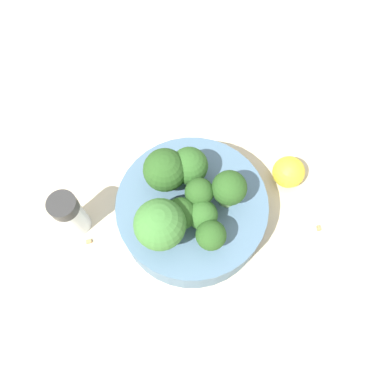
# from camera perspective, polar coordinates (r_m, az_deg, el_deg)

# --- Properties ---
(ground_plane) EXTENTS (3.00, 3.00, 0.00)m
(ground_plane) POSITION_cam_1_polar(r_m,az_deg,el_deg) (0.51, 0.00, -3.95)
(ground_plane) COLOR beige
(bowl) EXTENTS (0.19, 0.19, 0.05)m
(bowl) POSITION_cam_1_polar(r_m,az_deg,el_deg) (0.48, 0.00, -2.90)
(bowl) COLOR slate
(bowl) RESTS_ON ground_plane
(broccoli_floret_0) EXTENTS (0.03, 0.03, 0.05)m
(broccoli_floret_0) POSITION_cam_1_polar(r_m,az_deg,el_deg) (0.43, 1.05, 0.36)
(broccoli_floret_0) COLOR #7A9E5B
(broccoli_floret_0) RESTS_ON bowl
(broccoli_floret_1) EXTENTS (0.04, 0.04, 0.04)m
(broccoli_floret_1) POSITION_cam_1_polar(r_m,az_deg,el_deg) (0.43, 1.60, -3.59)
(broccoli_floret_1) COLOR #8EB770
(broccoli_floret_1) RESTS_ON bowl
(broccoli_floret_2) EXTENTS (0.04, 0.04, 0.04)m
(broccoli_floret_2) POSITION_cam_1_polar(r_m,az_deg,el_deg) (0.43, -1.69, -3.35)
(broccoli_floret_2) COLOR #84AD66
(broccoli_floret_2) RESTS_ON bowl
(broccoli_floret_3) EXTENTS (0.03, 0.03, 0.05)m
(broccoli_floret_3) POSITION_cam_1_polar(r_m,az_deg,el_deg) (0.42, 2.90, -6.66)
(broccoli_floret_3) COLOR #84AD66
(broccoli_floret_3) RESTS_ON bowl
(broccoli_floret_4) EXTENTS (0.05, 0.05, 0.06)m
(broccoli_floret_4) POSITION_cam_1_polar(r_m,az_deg,el_deg) (0.44, -4.13, 3.27)
(broccoli_floret_4) COLOR #8EB770
(broccoli_floret_4) RESTS_ON bowl
(broccoli_floret_5) EXTENTS (0.06, 0.06, 0.07)m
(broccoli_floret_5) POSITION_cam_1_polar(r_m,az_deg,el_deg) (0.41, -4.89, -5.01)
(broccoli_floret_5) COLOR #7A9E5B
(broccoli_floret_5) RESTS_ON bowl
(broccoli_floret_6) EXTENTS (0.05, 0.05, 0.06)m
(broccoli_floret_6) POSITION_cam_1_polar(r_m,az_deg,el_deg) (0.45, -0.31, 3.93)
(broccoli_floret_6) COLOR #7A9E5B
(broccoli_floret_6) RESTS_ON bowl
(broccoli_floret_7) EXTENTS (0.04, 0.04, 0.06)m
(broccoli_floret_7) POSITION_cam_1_polar(r_m,az_deg,el_deg) (0.43, 5.71, 0.13)
(broccoli_floret_7) COLOR #84AD66
(broccoli_floret_7) RESTS_ON bowl
(pepper_shaker) EXTENTS (0.04, 0.04, 0.08)m
(pepper_shaker) POSITION_cam_1_polar(r_m,az_deg,el_deg) (0.49, -18.05, -3.23)
(pepper_shaker) COLOR silver
(pepper_shaker) RESTS_ON ground_plane
(lemon_wedge) EXTENTS (0.04, 0.04, 0.04)m
(lemon_wedge) POSITION_cam_1_polar(r_m,az_deg,el_deg) (0.53, 14.50, 2.96)
(lemon_wedge) COLOR yellow
(lemon_wedge) RESTS_ON ground_plane
(almond_crumb_0) EXTENTS (0.00, 0.01, 0.01)m
(almond_crumb_0) POSITION_cam_1_polar(r_m,az_deg,el_deg) (0.53, 18.81, -5.19)
(almond_crumb_0) COLOR #AD7F4C
(almond_crumb_0) RESTS_ON ground_plane
(almond_crumb_1) EXTENTS (0.01, 0.01, 0.01)m
(almond_crumb_1) POSITION_cam_1_polar(r_m,az_deg,el_deg) (0.51, -15.48, -7.22)
(almond_crumb_1) COLOR #AD7F4C
(almond_crumb_1) RESTS_ON ground_plane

